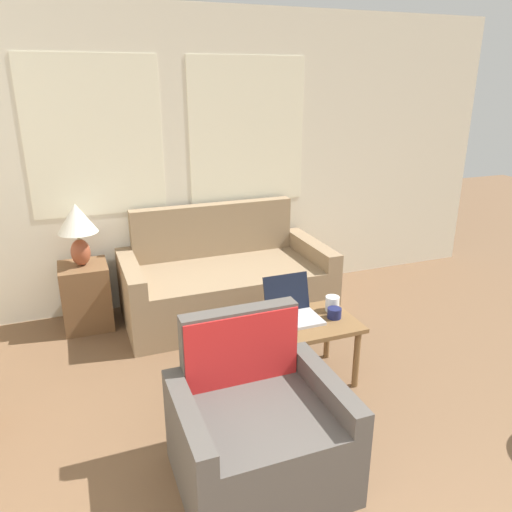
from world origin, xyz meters
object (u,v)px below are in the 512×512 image
(cup_yellow, at_px, (334,313))
(couch, at_px, (225,283))
(coffee_table, at_px, (293,331))
(laptop, at_px, (292,309))
(armchair, at_px, (257,431))
(table_lamp, at_px, (77,225))
(cup_navy, at_px, (332,304))

(cup_yellow, bearing_deg, couch, 107.42)
(coffee_table, distance_m, laptop, 0.15)
(laptop, bearing_deg, couch, 96.25)
(armchair, distance_m, laptop, 1.01)
(coffee_table, xyz_separation_m, cup_yellow, (0.30, -0.02, 0.10))
(couch, height_order, table_lamp, table_lamp)
(couch, xyz_separation_m, cup_yellow, (0.39, -1.25, 0.21))
(armchair, height_order, coffee_table, armchair)
(couch, xyz_separation_m, coffee_table, (0.10, -1.23, 0.11))
(couch, xyz_separation_m, armchair, (-0.45, -1.94, -0.01))
(cup_navy, height_order, cup_yellow, cup_navy)
(armchair, distance_m, coffee_table, 0.90)
(coffee_table, xyz_separation_m, cup_navy, (0.34, 0.08, 0.11))
(armchair, height_order, laptop, armchair)
(cup_yellow, bearing_deg, coffee_table, 175.52)
(cup_navy, bearing_deg, table_lamp, 140.87)
(couch, relative_size, armchair, 2.07)
(table_lamp, xyz_separation_m, cup_navy, (1.61, -1.31, -0.39))
(couch, distance_m, cup_yellow, 1.33)
(couch, relative_size, cup_navy, 16.73)
(table_lamp, bearing_deg, couch, -7.94)
(table_lamp, xyz_separation_m, coffee_table, (1.27, -1.39, -0.51))
(laptop, bearing_deg, armchair, -125.55)
(cup_navy, relative_size, cup_yellow, 1.10)
(cup_navy, bearing_deg, couch, 110.77)
(couch, bearing_deg, coffee_table, -85.50)
(table_lamp, height_order, cup_yellow, table_lamp)
(cup_navy, bearing_deg, cup_yellow, -111.67)
(couch, distance_m, armchair, 1.99)
(table_lamp, relative_size, cup_yellow, 5.35)
(laptop, relative_size, cup_yellow, 3.43)
(armchair, distance_m, cup_navy, 1.21)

